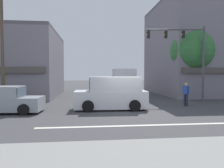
{
  "coord_description": "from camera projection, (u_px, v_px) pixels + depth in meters",
  "views": [
    {
      "loc": [
        -2.21,
        -12.97,
        2.33
      ],
      "look_at": [
        -0.56,
        2.0,
        1.6
      ],
      "focal_mm": 35.0,
      "sensor_mm": 36.0,
      "label": 1
    }
  ],
  "objects": [
    {
      "name": "ground_plane",
      "position": [
        125.0,
        112.0,
        13.23
      ],
      "size": [
        120.0,
        120.0,
        0.0
      ],
      "primitive_type": "plane",
      "color": "#3D3D3F"
    },
    {
      "name": "lane_marking_stripe",
      "position": [
        138.0,
        125.0,
        9.76
      ],
      "size": [
        9.0,
        0.24,
        0.01
      ],
      "primitive_type": "cube",
      "color": "silver",
      "rests_on": "ground"
    },
    {
      "name": "building_right_corner",
      "position": [
        207.0,
        49.0,
        25.42
      ],
      "size": [
        11.86,
        11.96,
        10.3
      ],
      "color": "slate",
      "rests_on": "ground"
    },
    {
      "name": "street_tree",
      "position": [
        192.0,
        51.0,
        20.22
      ],
      "size": [
        3.98,
        3.98,
        6.44
      ],
      "color": "#4C3823",
      "rests_on": "ground"
    },
    {
      "name": "utility_pole_near_left",
      "position": [
        2.0,
        48.0,
        15.26
      ],
      "size": [
        1.4,
        0.22,
        7.95
      ],
      "color": "brown",
      "rests_on": "ground"
    },
    {
      "name": "utility_pole_far_right",
      "position": [
        190.0,
        59.0,
        22.6
      ],
      "size": [
        1.4,
        0.22,
        7.36
      ],
      "color": "brown",
      "rests_on": "ground"
    },
    {
      "name": "traffic_light_mast",
      "position": [
        188.0,
        50.0,
        18.09
      ],
      "size": [
        4.86,
        0.82,
        6.2
      ],
      "color": "#47474C",
      "rests_on": "ground"
    },
    {
      "name": "van_parked_curbside",
      "position": [
        112.0,
        94.0,
        14.12
      ],
      "size": [
        4.65,
        2.15,
        2.11
      ],
      "color": "silver",
      "rests_on": "ground"
    },
    {
      "name": "sedan_crossing_rightbound",
      "position": [
        6.0,
        101.0,
        12.87
      ],
      "size": [
        4.2,
        2.08,
        1.58
      ],
      "color": "#999EA3",
      "rests_on": "ground"
    },
    {
      "name": "box_truck_crossing_leftbound",
      "position": [
        123.0,
        85.0,
        21.07
      ],
      "size": [
        2.39,
        5.67,
        2.75
      ],
      "color": "#999EA3",
      "rests_on": "ground"
    },
    {
      "name": "pedestrian_mid_crossing",
      "position": [
        186.0,
        93.0,
        15.53
      ],
      "size": [
        0.37,
        0.51,
        1.67
      ],
      "color": "#232838",
      "rests_on": "ground"
    }
  ]
}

